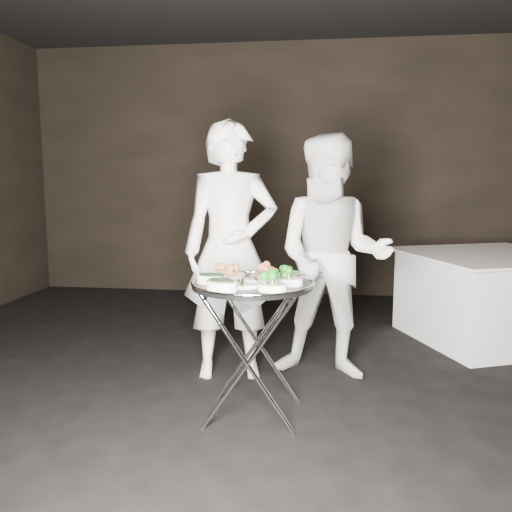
# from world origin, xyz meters

# --- Properties ---
(floor) EXTENTS (6.00, 7.00, 0.05)m
(floor) POSITION_xyz_m (0.00, 0.00, -0.03)
(floor) COLOR black
(floor) RESTS_ON ground
(wall_back) EXTENTS (6.00, 0.05, 3.00)m
(wall_back) POSITION_xyz_m (0.00, 3.52, 1.50)
(wall_back) COLOR black
(wall_back) RESTS_ON floor
(tray_stand) EXTENTS (0.55, 0.46, 0.80)m
(tray_stand) POSITION_xyz_m (0.20, -0.01, 0.45)
(tray_stand) COLOR silver
(tray_stand) RESTS_ON floor
(serving_tray) EXTENTS (0.72, 0.72, 0.04)m
(serving_tray) POSITION_xyz_m (0.20, -0.01, 0.81)
(serving_tray) COLOR black
(serving_tray) RESTS_ON tray_stand
(potato_plate_a) EXTENTS (0.20, 0.20, 0.07)m
(potato_plate_a) POSITION_xyz_m (0.03, 0.14, 0.85)
(potato_plate_a) COLOR beige
(potato_plate_a) RESTS_ON serving_tray
(potato_plate_b) EXTENTS (0.19, 0.19, 0.07)m
(potato_plate_b) POSITION_xyz_m (0.25, 0.19, 0.85)
(potato_plate_b) COLOR beige
(potato_plate_b) RESTS_ON serving_tray
(greens_bowl) EXTENTS (0.11, 0.11, 0.06)m
(greens_bowl) POSITION_xyz_m (0.42, 0.11, 0.85)
(greens_bowl) COLOR white
(greens_bowl) RESTS_ON serving_tray
(asparagus_plate_a) EXTENTS (0.19, 0.14, 0.04)m
(asparagus_plate_a) POSITION_xyz_m (0.21, 0.00, 0.83)
(asparagus_plate_a) COLOR white
(asparagus_plate_a) RESTS_ON serving_tray
(asparagus_plate_b) EXTENTS (0.21, 0.13, 0.04)m
(asparagus_plate_b) POSITION_xyz_m (0.16, -0.17, 0.83)
(asparagus_plate_b) COLOR white
(asparagus_plate_b) RESTS_ON serving_tray
(spinach_bowl_a) EXTENTS (0.18, 0.11, 0.07)m
(spinach_bowl_a) POSITION_xyz_m (-0.03, -0.07, 0.85)
(spinach_bowl_a) COLOR white
(spinach_bowl_a) RESTS_ON serving_tray
(spinach_bowl_b) EXTENTS (0.22, 0.19, 0.08)m
(spinach_bowl_b) POSITION_xyz_m (0.06, -0.25, 0.85)
(spinach_bowl_b) COLOR white
(spinach_bowl_b) RESTS_ON serving_tray
(broccoli_bowl_a) EXTENTS (0.16, 0.12, 0.07)m
(broccoli_bowl_a) POSITION_xyz_m (0.41, -0.07, 0.85)
(broccoli_bowl_a) COLOR white
(broccoli_bowl_a) RESTS_ON serving_tray
(broccoli_bowl_b) EXTENTS (0.18, 0.14, 0.07)m
(broccoli_bowl_b) POSITION_xyz_m (0.34, -0.24, 0.85)
(broccoli_bowl_b) COLOR white
(broccoli_bowl_b) RESTS_ON serving_tray
(serving_utensils) EXTENTS (0.57, 0.42, 0.01)m
(serving_utensils) POSITION_xyz_m (0.22, 0.05, 0.86)
(serving_utensils) COLOR silver
(serving_utensils) RESTS_ON serving_tray
(waiter_left) EXTENTS (0.74, 0.56, 1.82)m
(waiter_left) POSITION_xyz_m (-0.05, 0.67, 0.91)
(waiter_left) COLOR white
(waiter_left) RESTS_ON floor
(waiter_right) EXTENTS (0.90, 0.74, 1.72)m
(waiter_right) POSITION_xyz_m (0.66, 0.72, 0.86)
(waiter_right) COLOR white
(waiter_right) RESTS_ON floor
(dining_table) EXTENTS (1.35, 1.35, 0.77)m
(dining_table) POSITION_xyz_m (2.04, 1.78, 0.39)
(dining_table) COLOR white
(dining_table) RESTS_ON floor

